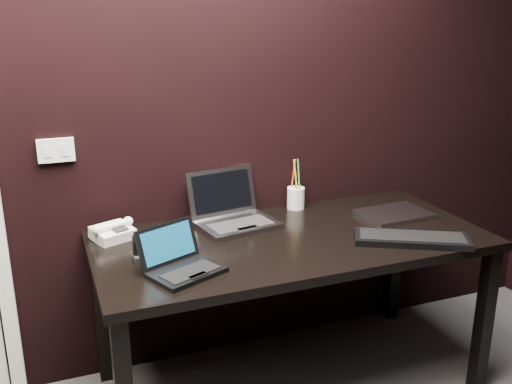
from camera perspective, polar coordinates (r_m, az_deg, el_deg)
name	(u,v)px	position (r m, az deg, el deg)	size (l,w,h in m)	color
wall_back	(196,99)	(2.62, -5.99, 9.19)	(4.00, 4.00, 0.00)	black
wall_switch	(56,150)	(2.55, -19.38, 3.95)	(0.15, 0.02, 0.10)	silver
desk	(291,253)	(2.53, 3.55, -6.13)	(1.70, 0.80, 0.74)	black
netbook	(181,264)	(2.17, -7.48, -7.11)	(0.33, 0.32, 0.17)	black
silver_laptop	(233,215)	(2.62, -2.29, -2.35)	(0.39, 0.36, 0.24)	gray
ext_keyboard	(412,239)	(2.52, 15.32, -4.54)	(0.50, 0.37, 0.03)	black
closed_laptop	(394,214)	(2.81, 13.66, -2.16)	(0.34, 0.25, 0.02)	#9A9A9F
desk_phone	(113,232)	(2.53, -14.14, -3.88)	(0.20, 0.19, 0.09)	silver
mobile_phone	(140,251)	(2.30, -11.52, -5.77)	(0.06, 0.06, 0.10)	black
pen_cup	(296,197)	(2.84, 4.00, -0.51)	(0.10, 0.10, 0.25)	silver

